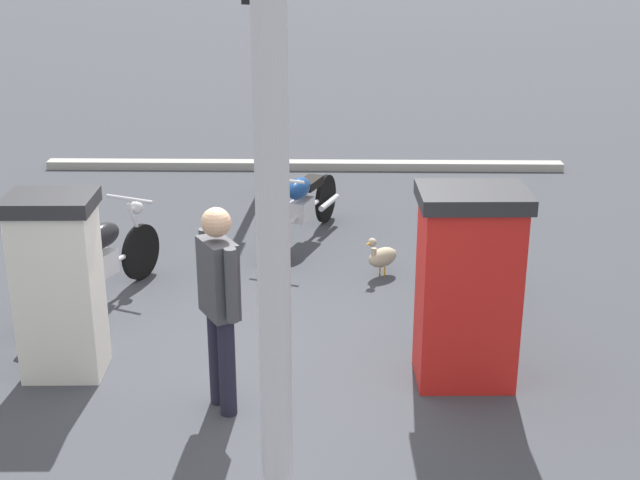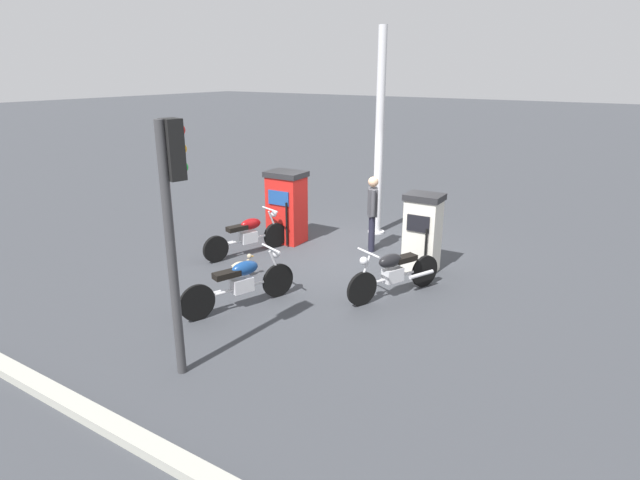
% 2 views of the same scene
% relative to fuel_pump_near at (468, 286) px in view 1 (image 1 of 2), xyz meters
% --- Properties ---
extents(ground_plane, '(120.00, 120.00, 0.00)m').
position_rel_fuel_pump_near_xyz_m(ground_plane, '(-0.01, 1.66, -0.83)').
color(ground_plane, '#383A3F').
extents(fuel_pump_near, '(0.70, 0.88, 1.64)m').
position_rel_fuel_pump_near_xyz_m(fuel_pump_near, '(0.00, 0.00, 0.00)').
color(fuel_pump_near, red).
rests_on(fuel_pump_near, ground).
extents(fuel_pump_far, '(0.60, 0.73, 1.56)m').
position_rel_fuel_pump_near_xyz_m(fuel_pump_far, '(0.00, 3.33, -0.04)').
color(fuel_pump_far, silver).
rests_on(fuel_pump_far, ground).
extents(motorcycle_near_pump, '(1.99, 0.84, 0.92)m').
position_rel_fuel_pump_near_xyz_m(motorcycle_near_pump, '(1.17, -0.17, -0.40)').
color(motorcycle_near_pump, black).
rests_on(motorcycle_near_pump, ground).
extents(motorcycle_far_pump, '(1.92, 0.95, 0.94)m').
position_rel_fuel_pump_near_xyz_m(motorcycle_far_pump, '(1.42, 3.42, -0.38)').
color(motorcycle_far_pump, black).
rests_on(motorcycle_far_pump, ground).
extents(motorcycle_extra, '(2.03, 0.90, 0.94)m').
position_rel_fuel_pump_near_xyz_m(motorcycle_extra, '(3.25, 1.51, -0.36)').
color(motorcycle_extra, black).
rests_on(motorcycle_extra, ground).
extents(attendant_person, '(0.53, 0.37, 1.65)m').
position_rel_fuel_pump_near_xyz_m(attendant_person, '(-0.54, 1.92, 0.11)').
color(attendant_person, '#1E1E2D').
rests_on(attendant_person, ground).
extents(wandering_duck, '(0.39, 0.40, 0.46)m').
position_rel_fuel_pump_near_xyz_m(wandering_duck, '(2.23, 0.60, -0.61)').
color(wandering_duck, tan).
rests_on(wandering_duck, ground).
extents(roadside_traffic_light, '(0.40, 0.28, 3.30)m').
position_rel_fuel_pump_near_xyz_m(roadside_traffic_light, '(5.13, 2.22, 1.44)').
color(roadside_traffic_light, '#38383A').
rests_on(roadside_traffic_light, ground).
extents(canopy_support_pole, '(0.40, 0.40, 4.74)m').
position_rel_fuel_pump_near_xyz_m(canopy_support_pole, '(-1.76, 1.40, 1.46)').
color(canopy_support_pole, silver).
rests_on(canopy_support_pole, ground).
extents(road_edge_kerb, '(0.39, 7.87, 0.12)m').
position_rel_fuel_pump_near_xyz_m(road_edge_kerb, '(6.48, 1.66, -0.77)').
color(road_edge_kerb, '#9E9E93').
rests_on(road_edge_kerb, ground).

